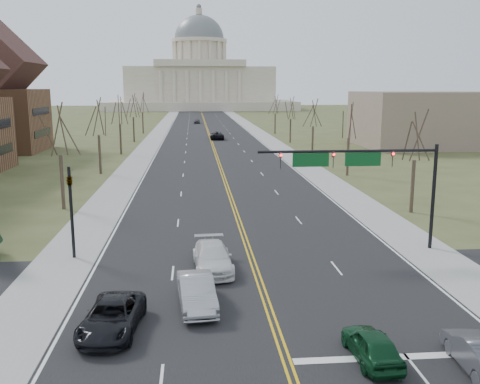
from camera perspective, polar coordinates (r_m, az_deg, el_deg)
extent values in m
plane|color=#3F4824|center=(23.65, 4.60, -16.48)|extent=(600.00, 600.00, 0.00)
cube|color=black|center=(131.14, -3.41, 6.39)|extent=(20.00, 380.00, 0.01)
cube|color=black|center=(29.03, 2.61, -11.00)|extent=(120.00, 14.00, 0.01)
cube|color=gray|center=(131.36, -8.68, 6.29)|extent=(4.00, 380.00, 0.03)
cube|color=gray|center=(132.02, 1.84, 6.44)|extent=(4.00, 380.00, 0.03)
cube|color=gold|center=(131.14, -3.41, 6.39)|extent=(0.42, 380.00, 0.01)
cube|color=silver|center=(131.24, -7.71, 6.32)|extent=(0.15, 380.00, 0.01)
cube|color=silver|center=(131.78, 0.88, 6.44)|extent=(0.15, 380.00, 0.01)
cube|color=silver|center=(24.08, 17.34, -16.41)|extent=(9.50, 0.50, 0.01)
cube|color=beige|center=(270.80, -4.27, 9.28)|extent=(90.00, 60.00, 4.00)
cube|color=beige|center=(270.66, -4.30, 11.39)|extent=(70.00, 40.00, 16.00)
cube|color=beige|center=(250.38, -4.27, 13.59)|extent=(42.00, 3.00, 3.00)
cylinder|color=beige|center=(271.07, -4.35, 14.35)|extent=(24.00, 24.00, 12.00)
cylinder|color=beige|center=(271.53, -4.37, 15.79)|extent=(27.00, 27.00, 1.60)
ellipsoid|color=slate|center=(271.60, -4.37, 15.95)|extent=(24.00, 24.00, 22.80)
cylinder|color=beige|center=(272.98, -4.41, 18.65)|extent=(3.20, 3.20, 3.00)
sphere|color=slate|center=(273.29, -4.42, 19.13)|extent=(2.40, 2.40, 2.40)
cylinder|color=black|center=(38.46, 19.91, -0.52)|extent=(0.24, 0.24, 7.20)
cylinder|color=black|center=(35.85, 11.49, 4.30)|extent=(12.00, 0.18, 0.18)
imported|color=black|center=(36.87, 15.94, 3.42)|extent=(0.35, 0.40, 1.10)
sphere|color=#FF0C0C|center=(36.69, 16.05, 3.93)|extent=(0.18, 0.18, 0.18)
imported|color=black|center=(35.64, 9.91, 3.43)|extent=(0.35, 0.40, 1.10)
sphere|color=#FF0C0C|center=(35.46, 9.99, 3.95)|extent=(0.18, 0.18, 0.18)
imported|color=black|center=(34.91, 4.34, 3.40)|extent=(0.35, 0.40, 1.10)
sphere|color=#FF0C0C|center=(34.72, 4.39, 3.94)|extent=(0.18, 0.18, 0.18)
cube|color=#0C4C1E|center=(36.21, 12.98, 3.43)|extent=(2.40, 0.12, 0.90)
cube|color=#0C4C1E|center=(35.29, 7.55, 3.42)|extent=(2.40, 0.12, 0.90)
cylinder|color=black|center=(35.92, -17.53, -2.15)|extent=(0.20, 0.20, 6.00)
imported|color=black|center=(35.50, -17.74, 1.31)|extent=(0.32, 0.36, 0.99)
cylinder|color=#362920|center=(49.32, 17.92, 0.57)|extent=(0.32, 0.32, 4.68)
cylinder|color=#362920|center=(50.78, -18.44, 0.99)|extent=(0.32, 0.32, 4.95)
cylinder|color=#362920|center=(67.95, 11.43, 3.68)|extent=(0.32, 0.32, 4.68)
cylinder|color=#362920|center=(70.17, -14.73, 3.88)|extent=(0.32, 0.32, 4.95)
cylinder|color=#362920|center=(87.19, 7.74, 5.42)|extent=(0.32, 0.32, 4.68)
cylinder|color=#362920|center=(89.83, -12.62, 5.51)|extent=(0.32, 0.32, 4.95)
cylinder|color=#362920|center=(106.72, 5.39, 6.52)|extent=(0.32, 0.32, 4.68)
cylinder|color=#362920|center=(109.61, -11.26, 6.55)|extent=(0.32, 0.32, 4.95)
cylinder|color=#362920|center=(126.39, 3.76, 7.27)|extent=(0.32, 0.32, 4.68)
cylinder|color=#362920|center=(129.46, -10.32, 7.26)|extent=(0.32, 0.32, 4.95)
cube|color=black|center=(75.31, -24.26, 4.03)|extent=(0.10, 9.80, 1.20)
cube|color=black|center=(98.40, -20.30, 5.96)|extent=(0.10, 9.80, 1.20)
cube|color=black|center=(98.18, -20.44, 8.09)|extent=(0.10, 9.80, 1.20)
cube|color=#7A6C56|center=(106.19, 19.45, 7.35)|extent=(25.00, 20.00, 10.00)
imported|color=#0C381C|center=(23.14, 13.89, -15.57)|extent=(1.75, 3.97, 1.33)
imported|color=#43444A|center=(23.77, 24.17, -15.41)|extent=(1.72, 4.33, 1.40)
imported|color=#9C9EA3|center=(27.43, -4.65, -10.57)|extent=(2.14, 5.01, 1.60)
imported|color=black|center=(25.50, -13.50, -12.81)|extent=(2.86, 5.35, 1.43)
imported|color=silver|center=(32.62, -2.95, -6.98)|extent=(2.52, 5.57, 1.58)
imported|color=black|center=(113.25, -2.47, 6.06)|extent=(2.75, 5.95, 1.65)
imported|color=#45494C|center=(162.73, -4.64, 7.58)|extent=(1.88, 4.54, 1.54)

